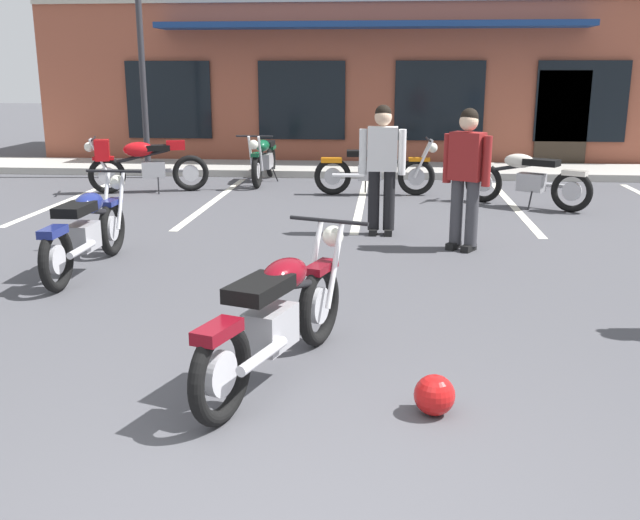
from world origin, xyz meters
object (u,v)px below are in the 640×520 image
object	(u,v)px
motorcycle_silver_naked	(87,229)
parking_lot_lamp_post	(136,0)
motorcycle_red_sportbike	(264,159)
helmet_on_pavement	(434,395)
person_in_shorts_foreground	(466,171)
motorcycle_black_cruiser	(142,163)
motorcycle_foreground_classic	(278,315)
person_in_black_shirt	(382,162)
motorcycle_blue_standard	(376,168)
motorcycle_orange_scrambler	(525,178)

from	to	relation	value
motorcycle_silver_naked	parking_lot_lamp_post	size ratio (longest dim) A/B	0.40
motorcycle_red_sportbike	helmet_on_pavement	xyz separation A→B (m)	(2.69, -9.51, -0.33)
person_in_shorts_foreground	helmet_on_pavement	size ratio (longest dim) A/B	6.44
motorcycle_red_sportbike	helmet_on_pavement	size ratio (longest dim) A/B	8.10
parking_lot_lamp_post	person_in_shorts_foreground	bearing A→B (deg)	-43.61
motorcycle_red_sportbike	person_in_shorts_foreground	xyz separation A→B (m)	(3.28, -5.10, 0.49)
motorcycle_silver_naked	parking_lot_lamp_post	bearing A→B (deg)	103.44
motorcycle_black_cruiser	motorcycle_silver_naked	xyz separation A→B (m)	(1.12, -5.10, -0.07)
person_in_shorts_foreground	motorcycle_black_cruiser	bearing A→B (deg)	144.33
motorcycle_red_sportbike	motorcycle_foreground_classic	bearing A→B (deg)	-79.77
motorcycle_black_cruiser	motorcycle_foreground_classic	bearing A→B (deg)	-65.11
motorcycle_red_sportbike	motorcycle_silver_naked	world-z (taller)	same
helmet_on_pavement	person_in_black_shirt	bearing A→B (deg)	94.37
helmet_on_pavement	parking_lot_lamp_post	world-z (taller)	parking_lot_lamp_post
parking_lot_lamp_post	motorcycle_foreground_classic	bearing A→B (deg)	-66.57
motorcycle_red_sportbike	motorcycle_silver_naked	size ratio (longest dim) A/B	1.00
person_in_black_shirt	parking_lot_lamp_post	xyz separation A→B (m)	(-4.73, 4.70, 2.42)
motorcycle_blue_standard	motorcycle_orange_scrambler	world-z (taller)	same
motorcycle_foreground_classic	person_in_shorts_foreground	world-z (taller)	person_in_shorts_foreground
person_in_shorts_foreground	parking_lot_lamp_post	bearing A→B (deg)	136.39
motorcycle_orange_scrambler	helmet_on_pavement	world-z (taller)	motorcycle_orange_scrambler
motorcycle_red_sportbike	person_in_black_shirt	size ratio (longest dim) A/B	1.26
motorcycle_blue_standard	person_in_shorts_foreground	world-z (taller)	person_in_shorts_foreground
motorcycle_red_sportbike	person_in_shorts_foreground	world-z (taller)	person_in_shorts_foreground
person_in_black_shirt	helmet_on_pavement	world-z (taller)	person_in_black_shirt
person_in_black_shirt	person_in_shorts_foreground	xyz separation A→B (m)	(0.99, -0.75, 0.00)
person_in_shorts_foreground	motorcycle_red_sportbike	bearing A→B (deg)	122.78
motorcycle_orange_scrambler	person_in_shorts_foreground	bearing A→B (deg)	-112.69
parking_lot_lamp_post	helmet_on_pavement	bearing A→B (deg)	-62.54
motorcycle_orange_scrambler	parking_lot_lamp_post	bearing A→B (deg)	160.28
parking_lot_lamp_post	person_in_black_shirt	bearing A→B (deg)	-44.83
parking_lot_lamp_post	motorcycle_blue_standard	bearing A→B (deg)	-19.14
motorcycle_silver_naked	person_in_black_shirt	size ratio (longest dim) A/B	1.26
motorcycle_foreground_classic	motorcycle_red_sportbike	xyz separation A→B (m)	(-1.63, 9.04, 0.00)
motorcycle_foreground_classic	motorcycle_silver_naked	xyz separation A→B (m)	(-2.44, 2.57, 0.00)
helmet_on_pavement	motorcycle_blue_standard	bearing A→B (deg)	93.63
motorcycle_orange_scrambler	parking_lot_lamp_post	distance (m)	7.94
motorcycle_foreground_classic	person_in_black_shirt	size ratio (longest dim) A/B	1.21
parking_lot_lamp_post	motorcycle_red_sportbike	bearing A→B (deg)	-8.14
motorcycle_red_sportbike	motorcycle_black_cruiser	xyz separation A→B (m)	(-1.93, -1.36, 0.07)
motorcycle_black_cruiser	person_in_black_shirt	distance (m)	5.19
motorcycle_orange_scrambler	person_in_black_shirt	size ratio (longest dim) A/B	1.11
motorcycle_black_cruiser	person_in_black_shirt	xyz separation A→B (m)	(4.22, -2.99, 0.42)
motorcycle_black_cruiser	parking_lot_lamp_post	bearing A→B (deg)	106.46
motorcycle_red_sportbike	person_in_shorts_foreground	distance (m)	6.09
motorcycle_foreground_classic	motorcycle_blue_standard	bearing A→B (deg)	86.10
person_in_black_shirt	motorcycle_silver_naked	bearing A→B (deg)	-145.74
person_in_black_shirt	motorcycle_orange_scrambler	bearing A→B (deg)	44.69
motorcycle_orange_scrambler	person_in_black_shirt	distance (m)	3.17
motorcycle_black_cruiser	person_in_black_shirt	world-z (taller)	person_in_black_shirt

